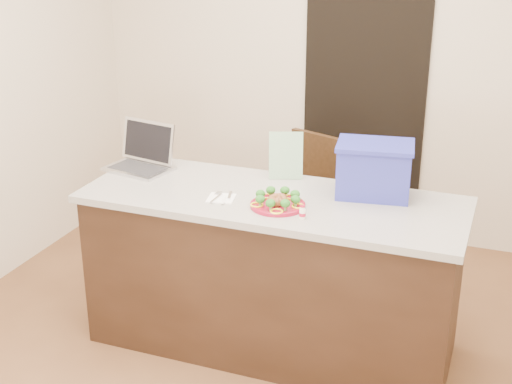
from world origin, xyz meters
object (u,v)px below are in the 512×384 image
at_px(island, 272,273).
at_px(chair, 313,199).
at_px(napkin, 221,198).
at_px(blue_box, 374,169).
at_px(laptop, 143,155).
at_px(plate, 278,205).
at_px(yogurt_bottle, 302,213).

height_order(island, chair, chair).
bearing_deg(chair, napkin, -80.17).
bearing_deg(blue_box, laptop, 172.88).
distance_m(plate, napkin, 0.32).
bearing_deg(plate, laptop, 162.31).
bearing_deg(island, plate, -59.56).
xyz_separation_m(napkin, laptop, (-0.64, 0.31, 0.07)).
height_order(island, blue_box, blue_box).
bearing_deg(laptop, yogurt_bottle, -8.70).
distance_m(island, napkin, 0.54).
height_order(plate, napkin, plate).
bearing_deg(yogurt_bottle, laptop, 160.08).
distance_m(island, blue_box, 0.81).
distance_m(island, chair, 0.92).
height_order(napkin, blue_box, blue_box).
xyz_separation_m(island, chair, (-0.04, 0.92, 0.09)).
xyz_separation_m(island, napkin, (-0.24, -0.13, 0.46)).
distance_m(napkin, chair, 1.13).
bearing_deg(plate, island, 120.44).
distance_m(blue_box, chair, 1.02).
height_order(island, laptop, laptop).
bearing_deg(island, chair, 92.33).
bearing_deg(blue_box, napkin, -163.90).
bearing_deg(blue_box, yogurt_bottle, -129.07).
distance_m(laptop, blue_box, 1.38).
relative_size(plate, laptop, 0.69).
bearing_deg(napkin, laptop, 154.36).
relative_size(yogurt_bottle, chair, 0.07).
height_order(plate, laptop, laptop).
relative_size(yogurt_bottle, laptop, 0.17).
height_order(napkin, yogurt_bottle, yogurt_bottle).
distance_m(napkin, blue_box, 0.83).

